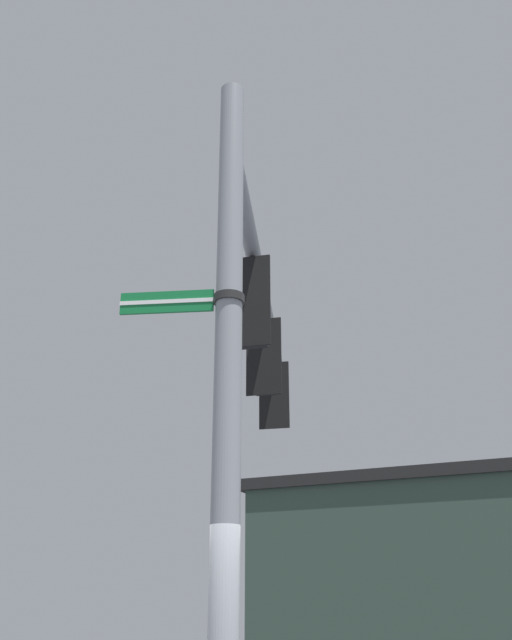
# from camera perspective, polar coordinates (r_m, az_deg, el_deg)

# --- Properties ---
(signal_pole) EXTENTS (0.25, 0.25, 7.08)m
(signal_pole) POSITION_cam_1_polar(r_m,az_deg,el_deg) (6.20, -2.38, -6.92)
(signal_pole) COLOR gray
(signal_pole) RESTS_ON ground
(mast_arm) EXTENTS (1.01, 6.52, 0.21)m
(mast_arm) POSITION_cam_1_polar(r_m,az_deg,el_deg) (10.21, 0.43, 2.49)
(mast_arm) COLOR gray
(traffic_light_nearest_pole) EXTENTS (0.54, 0.49, 1.31)m
(traffic_light_nearest_pole) POSITION_cam_1_polar(r_m,az_deg,el_deg) (8.78, -0.29, 1.15)
(traffic_light_nearest_pole) COLOR black
(traffic_light_mid_inner) EXTENTS (0.54, 0.49, 1.31)m
(traffic_light_mid_inner) POSITION_cam_1_polar(r_m,az_deg,el_deg) (10.63, 0.86, -3.30)
(traffic_light_mid_inner) COLOR black
(traffic_light_mid_outer) EXTENTS (0.54, 0.49, 1.31)m
(traffic_light_mid_outer) POSITION_cam_1_polar(r_m,az_deg,el_deg) (12.54, 1.67, -6.41)
(traffic_light_mid_outer) COLOR black
(street_name_sign) EXTENTS (1.19, 0.30, 0.22)m
(street_name_sign) POSITION_cam_1_polar(r_m,az_deg,el_deg) (6.60, -4.69, 1.59)
(street_name_sign) COLOR #147238
(bird_flying) EXTENTS (0.28, 0.20, 0.08)m
(bird_flying) POSITION_cam_1_polar(r_m,az_deg,el_deg) (12.87, -0.08, 4.51)
(bird_flying) COLOR black
(storefront_building) EXTENTS (11.41, 7.69, 5.18)m
(storefront_building) POSITION_cam_1_polar(r_m,az_deg,el_deg) (19.87, 16.89, -19.95)
(storefront_building) COLOR #33473D
(storefront_building) RESTS_ON ground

